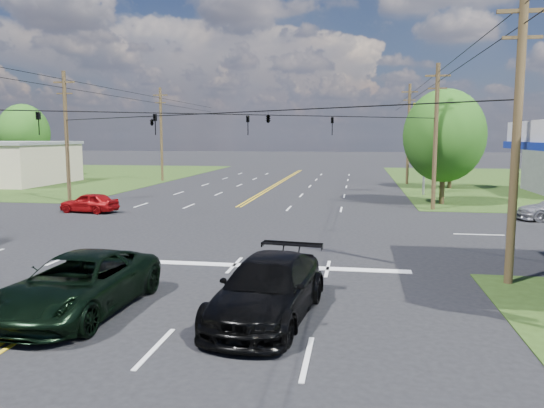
% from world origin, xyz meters
% --- Properties ---
extents(ground, '(280.00, 280.00, 0.00)m').
position_xyz_m(ground, '(0.00, 12.00, 0.00)').
color(ground, black).
rests_on(ground, ground).
extents(grass_nw, '(46.00, 48.00, 0.03)m').
position_xyz_m(grass_nw, '(-35.00, 44.00, 0.00)').
color(grass_nw, '#233811').
rests_on(grass_nw, ground).
extents(stop_bar, '(10.00, 0.50, 0.02)m').
position_xyz_m(stop_bar, '(5.00, 4.00, 0.00)').
color(stop_bar, silver).
rests_on(stop_bar, ground).
extents(pole_se, '(1.60, 0.28, 9.50)m').
position_xyz_m(pole_se, '(13.00, 3.00, 4.92)').
color(pole_se, '#45371D').
rests_on(pole_se, ground).
extents(pole_nw, '(1.60, 0.28, 9.50)m').
position_xyz_m(pole_nw, '(-13.00, 21.00, 4.92)').
color(pole_nw, '#45371D').
rests_on(pole_nw, ground).
extents(pole_ne, '(1.60, 0.28, 9.50)m').
position_xyz_m(pole_ne, '(13.00, 21.00, 4.92)').
color(pole_ne, '#45371D').
rests_on(pole_ne, ground).
extents(pole_left_far, '(1.60, 0.28, 10.00)m').
position_xyz_m(pole_left_far, '(-13.00, 40.00, 5.17)').
color(pole_left_far, '#45371D').
rests_on(pole_left_far, ground).
extents(pole_right_far, '(1.60, 0.28, 10.00)m').
position_xyz_m(pole_right_far, '(13.00, 40.00, 5.17)').
color(pole_right_far, '#45371D').
rests_on(pole_right_far, ground).
extents(span_wire_signals, '(26.00, 18.00, 1.13)m').
position_xyz_m(span_wire_signals, '(0.00, 12.00, 6.00)').
color(span_wire_signals, black).
rests_on(span_wire_signals, ground).
extents(power_lines, '(26.04, 100.00, 0.64)m').
position_xyz_m(power_lines, '(0.00, 10.00, 8.60)').
color(power_lines, black).
rests_on(power_lines, ground).
extents(tree_right_a, '(5.70, 5.70, 8.18)m').
position_xyz_m(tree_right_a, '(14.00, 24.00, 4.87)').
color(tree_right_a, '#45371D').
rests_on(tree_right_a, ground).
extents(tree_right_b, '(4.94, 4.94, 7.09)m').
position_xyz_m(tree_right_b, '(16.50, 36.00, 4.22)').
color(tree_right_b, '#45371D').
rests_on(tree_right_b, ground).
extents(tree_far_l, '(6.08, 6.08, 8.72)m').
position_xyz_m(tree_far_l, '(-32.00, 44.00, 5.19)').
color(tree_far_l, '#45371D').
rests_on(tree_far_l, ground).
extents(pickup_dkgreen, '(2.87, 5.88, 1.61)m').
position_xyz_m(pickup_dkgreen, '(0.50, -1.92, 0.80)').
color(pickup_dkgreen, black).
rests_on(pickup_dkgreen, ground).
extents(suv_black, '(2.95, 5.84, 1.63)m').
position_xyz_m(suv_black, '(5.72, -1.58, 0.81)').
color(suv_black, black).
rests_on(suv_black, ground).
extents(sedan_red, '(3.89, 1.96, 1.27)m').
position_xyz_m(sedan_red, '(-8.86, 16.18, 0.64)').
color(sedan_red, maroon).
rests_on(sedan_red, ground).
extents(polesign_ne, '(2.09, 0.29, 7.60)m').
position_xyz_m(polesign_ne, '(13.45, 30.00, 5.86)').
color(polesign_ne, '#A5A5AA').
rests_on(polesign_ne, ground).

